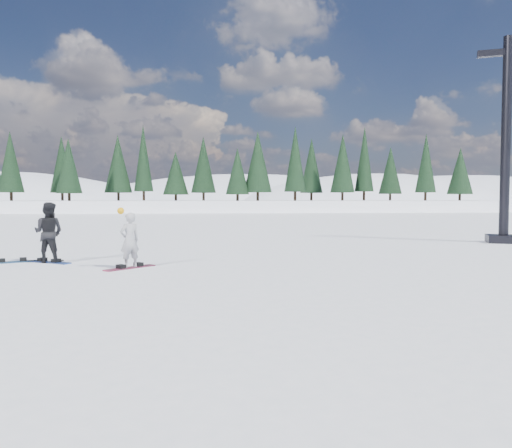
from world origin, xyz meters
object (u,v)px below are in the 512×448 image
(lift_tower, at_px, (505,160))
(snowboard_loose_c, at_px, (13,262))
(snowboarder_woman, at_px, (129,240))
(snowboarder_man, at_px, (49,232))

(lift_tower, relative_size, snowboard_loose_c, 5.68)
(snowboarder_woman, bearing_deg, snowboard_loose_c, -58.85)
(snowboarder_man, xyz_separation_m, snowboard_loose_c, (-1.06, 0.12, -0.86))
(lift_tower, relative_size, snowboarder_woman, 5.23)
(snowboarder_woman, height_order, snowboard_loose_c, snowboarder_woman)
(lift_tower, xyz_separation_m, snowboarder_woman, (-14.47, -6.21, -2.71))
(snowboarder_man, distance_m, snowboard_loose_c, 1.37)
(snowboarder_woman, height_order, snowboarder_man, snowboarder_man)
(lift_tower, bearing_deg, snowboard_loose_c, -142.22)
(snowboard_loose_c, bearing_deg, snowboarder_woman, -45.45)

